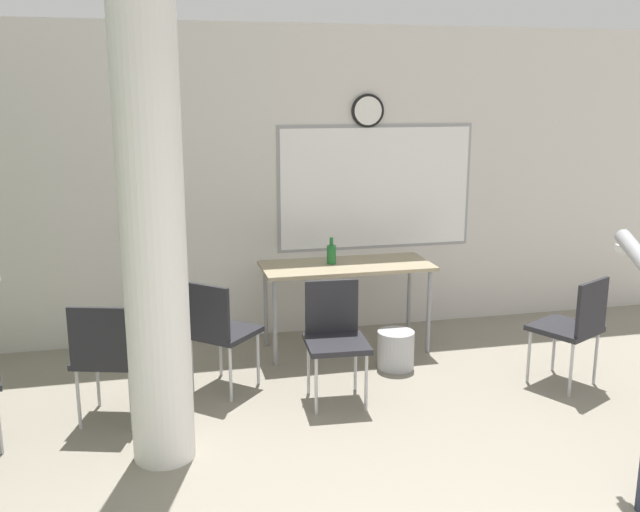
{
  "coord_description": "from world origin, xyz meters",
  "views": [
    {
      "loc": [
        -1.21,
        -1.3,
        2.25
      ],
      "look_at": [
        -0.22,
        2.93,
        1.22
      ],
      "focal_mm": 40.0,
      "sensor_mm": 36.0,
      "label": 1
    }
  ],
  "objects_px": {
    "bottle_on_table": "(331,254)",
    "chair_table_left": "(218,327)",
    "folding_table": "(346,271)",
    "chair_mid_room": "(574,323)",
    "chair_near_pillar": "(107,353)",
    "chair_table_front": "(335,333)"
  },
  "relations": [
    {
      "from": "folding_table",
      "to": "chair_table_front",
      "type": "relative_size",
      "value": 1.68
    },
    {
      "from": "folding_table",
      "to": "chair_mid_room",
      "type": "xyz_separation_m",
      "value": [
        1.47,
        -1.18,
        -0.2
      ]
    },
    {
      "from": "folding_table",
      "to": "chair_table_front",
      "type": "bearing_deg",
      "value": -109.79
    },
    {
      "from": "chair_near_pillar",
      "to": "chair_table_left",
      "type": "height_order",
      "value": "same"
    },
    {
      "from": "chair_table_front",
      "to": "chair_mid_room",
      "type": "distance_m",
      "value": 1.83
    },
    {
      "from": "chair_table_front",
      "to": "chair_mid_room",
      "type": "height_order",
      "value": "same"
    },
    {
      "from": "chair_near_pillar",
      "to": "chair_mid_room",
      "type": "relative_size",
      "value": 1.0
    },
    {
      "from": "chair_table_front",
      "to": "chair_table_left",
      "type": "xyz_separation_m",
      "value": [
        -0.82,
        0.31,
        0.0
      ]
    },
    {
      "from": "chair_table_front",
      "to": "chair_table_left",
      "type": "bearing_deg",
      "value": 159.09
    },
    {
      "from": "bottle_on_table",
      "to": "chair_table_left",
      "type": "xyz_separation_m",
      "value": [
        -1.05,
        -0.7,
        -0.35
      ]
    },
    {
      "from": "folding_table",
      "to": "chair_mid_room",
      "type": "distance_m",
      "value": 1.9
    },
    {
      "from": "bottle_on_table",
      "to": "chair_mid_room",
      "type": "distance_m",
      "value": 2.04
    },
    {
      "from": "folding_table",
      "to": "chair_table_left",
      "type": "relative_size",
      "value": 1.68
    },
    {
      "from": "folding_table",
      "to": "bottle_on_table",
      "type": "bearing_deg",
      "value": 160.88
    },
    {
      "from": "folding_table",
      "to": "chair_table_left",
      "type": "height_order",
      "value": "chair_table_left"
    },
    {
      "from": "bottle_on_table",
      "to": "chair_table_front",
      "type": "xyz_separation_m",
      "value": [
        -0.23,
        -1.02,
        -0.35
      ]
    },
    {
      "from": "bottle_on_table",
      "to": "chair_table_front",
      "type": "height_order",
      "value": "bottle_on_table"
    },
    {
      "from": "bottle_on_table",
      "to": "chair_table_front",
      "type": "distance_m",
      "value": 1.1
    },
    {
      "from": "folding_table",
      "to": "bottle_on_table",
      "type": "xyz_separation_m",
      "value": [
        -0.12,
        0.04,
        0.15
      ]
    },
    {
      "from": "chair_near_pillar",
      "to": "chair_table_front",
      "type": "height_order",
      "value": "same"
    },
    {
      "from": "folding_table",
      "to": "chair_near_pillar",
      "type": "xyz_separation_m",
      "value": [
        -1.95,
        -1.02,
        -0.2
      ]
    },
    {
      "from": "bottle_on_table",
      "to": "folding_table",
      "type": "bearing_deg",
      "value": -19.12
    }
  ]
}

